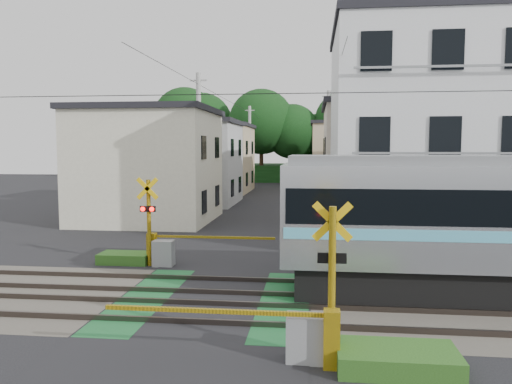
# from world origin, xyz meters

# --- Properties ---
(ground) EXTENTS (120.00, 120.00, 0.00)m
(ground) POSITION_xyz_m (0.00, 0.00, 0.00)
(ground) COLOR black
(track_bed) EXTENTS (120.00, 120.00, 0.14)m
(track_bed) POSITION_xyz_m (0.00, 0.00, 0.04)
(track_bed) COLOR #47423A
(track_bed) RESTS_ON ground
(crossing_signal_near) EXTENTS (4.74, 0.65, 3.09)m
(crossing_signal_near) POSITION_xyz_m (2.59, -3.65, 0.71)
(crossing_signal_near) COLOR yellow
(crossing_signal_near) RESTS_ON ground
(crossing_signal_far) EXTENTS (4.74, 0.65, 3.09)m
(crossing_signal_far) POSITION_xyz_m (-2.59, 3.65, 0.71)
(crossing_signal_far) COLOR yellow
(crossing_signal_far) RESTS_ON ground
(apartment_block) EXTENTS (10.20, 8.36, 9.30)m
(apartment_block) POSITION_xyz_m (8.50, 9.49, 4.66)
(apartment_block) COLOR silver
(apartment_block) RESTS_ON ground
(houses_row) EXTENTS (22.07, 31.35, 6.80)m
(houses_row) POSITION_xyz_m (0.25, 25.92, 3.24)
(houses_row) COLOR beige
(houses_row) RESTS_ON ground
(tree_hill) EXTENTS (40.00, 12.86, 11.65)m
(tree_hill) POSITION_xyz_m (-1.17, 48.17, 5.62)
(tree_hill) COLOR #113512
(tree_hill) RESTS_ON ground
(catenary) EXTENTS (60.00, 5.04, 7.00)m
(catenary) POSITION_xyz_m (6.00, 0.03, 3.70)
(catenary) COLOR #2D2D33
(catenary) RESTS_ON ground
(utility_poles) EXTENTS (7.90, 42.00, 8.00)m
(utility_poles) POSITION_xyz_m (-1.05, 23.01, 4.08)
(utility_poles) COLOR #A5A5A0
(utility_poles) RESTS_ON ground
(pedestrian) EXTENTS (0.75, 0.55, 1.88)m
(pedestrian) POSITION_xyz_m (1.62, 34.56, 0.94)
(pedestrian) COLOR black
(pedestrian) RESTS_ON ground
(weed_patches) EXTENTS (10.25, 8.80, 0.40)m
(weed_patches) POSITION_xyz_m (1.76, -0.09, 0.18)
(weed_patches) COLOR #2D5E1E
(weed_patches) RESTS_ON ground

